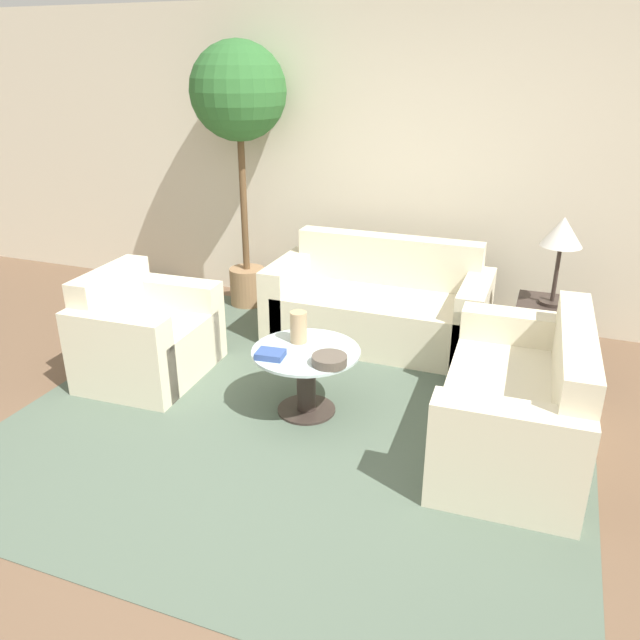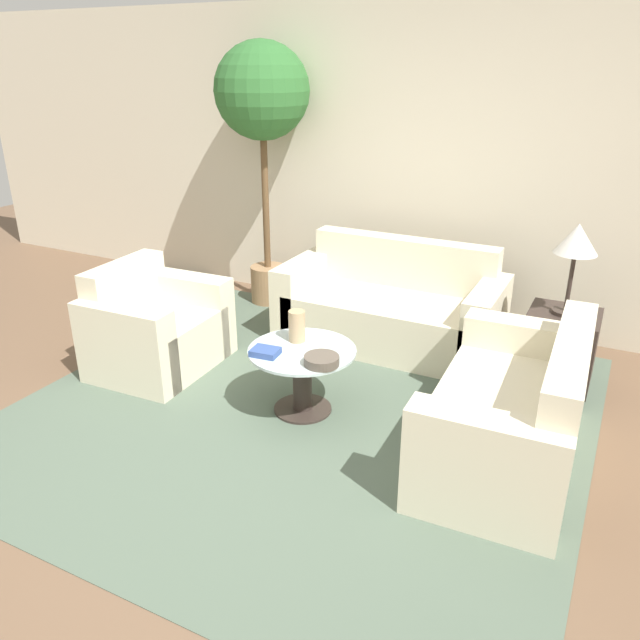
{
  "view_description": "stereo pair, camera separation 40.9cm",
  "coord_description": "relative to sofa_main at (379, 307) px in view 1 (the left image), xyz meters",
  "views": [
    {
      "loc": [
        1.45,
        -2.57,
        2.13
      ],
      "look_at": [
        0.1,
        0.96,
        0.55
      ],
      "focal_mm": 35.0,
      "sensor_mm": 36.0,
      "label": 1
    },
    {
      "loc": [
        1.82,
        -2.41,
        2.13
      ],
      "look_at": [
        0.1,
        0.96,
        0.55
      ],
      "focal_mm": 35.0,
      "sensor_mm": 36.0,
      "label": 2
    }
  ],
  "objects": [
    {
      "name": "rug",
      "position": [
        -0.12,
        -1.29,
        -0.27
      ],
      "size": [
        3.53,
        3.44,
        0.01
      ],
      "color": "#4C5B4C",
      "rests_on": "ground_plane"
    },
    {
      "name": "loveseat",
      "position": [
        1.22,
        -1.22,
        0.0
      ],
      "size": [
        0.81,
        1.48,
        0.79
      ],
      "rotation": [
        0.0,
        0.0,
        -1.54
      ],
      "color": "beige",
      "rests_on": "ground_plane"
    },
    {
      "name": "table_lamp",
      "position": [
        1.3,
        -0.11,
        0.74
      ],
      "size": [
        0.28,
        0.28,
        0.63
      ],
      "color": "#332823",
      "rests_on": "side_table"
    },
    {
      "name": "sofa_main",
      "position": [
        0.0,
        0.0,
        0.0
      ],
      "size": [
        1.73,
        0.8,
        0.81
      ],
      "color": "beige",
      "rests_on": "ground_plane"
    },
    {
      "name": "vase",
      "position": [
        -0.21,
        -1.19,
        0.27
      ],
      "size": [
        0.11,
        0.11,
        0.21
      ],
      "color": "tan",
      "rests_on": "coffee_table"
    },
    {
      "name": "side_table",
      "position": [
        1.3,
        -0.11,
        -0.01
      ],
      "size": [
        0.47,
        0.47,
        0.52
      ],
      "color": "#332823",
      "rests_on": "ground_plane"
    },
    {
      "name": "potted_plant",
      "position": [
        -1.36,
        0.32,
        1.5
      ],
      "size": [
        0.81,
        0.81,
        2.29
      ],
      "color": "#93704C",
      "rests_on": "ground_plane"
    },
    {
      "name": "ground_plane",
      "position": [
        -0.22,
        -2.0,
        -0.27
      ],
      "size": [
        14.0,
        14.0,
        0.0
      ],
      "primitive_type": "plane",
      "color": "brown"
    },
    {
      "name": "wall_back",
      "position": [
        -0.22,
        0.69,
        1.03
      ],
      "size": [
        10.0,
        0.06,
        2.6
      ],
      "color": "beige",
      "rests_on": "ground_plane"
    },
    {
      "name": "armchair",
      "position": [
        -1.42,
        -1.21,
        0.0
      ],
      "size": [
        0.78,
        0.96,
        0.77
      ],
      "rotation": [
        0.0,
        0.0,
        1.61
      ],
      "color": "beige",
      "rests_on": "ground_plane"
    },
    {
      "name": "book_stack",
      "position": [
        -0.28,
        -1.47,
        0.19
      ],
      "size": [
        0.18,
        0.15,
        0.04
      ],
      "rotation": [
        0.0,
        0.0,
        0.1
      ],
      "color": "#334C8C",
      "rests_on": "coffee_table"
    },
    {
      "name": "bowl",
      "position": [
        0.09,
        -1.43,
        0.2
      ],
      "size": [
        0.21,
        0.21,
        0.06
      ],
      "color": "brown",
      "rests_on": "coffee_table"
    },
    {
      "name": "coffee_table",
      "position": [
        -0.12,
        -1.29,
        0.01
      ],
      "size": [
        0.69,
        0.69,
        0.44
      ],
      "color": "#332823",
      "rests_on": "ground_plane"
    }
  ]
}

